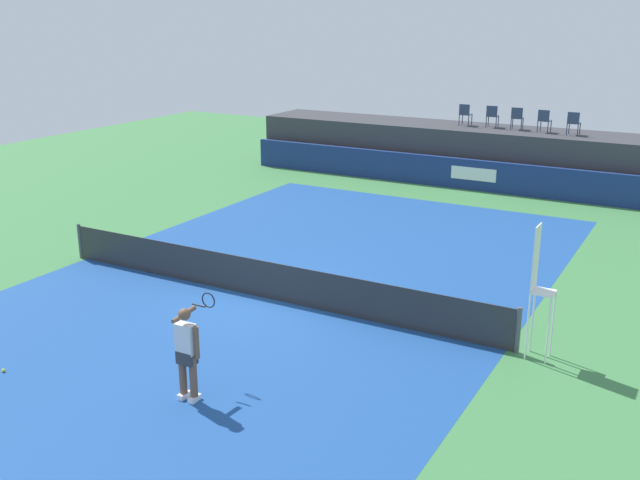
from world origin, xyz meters
name	(u,v)px	position (x,y,z in m)	size (l,w,h in m)	color
ground_plane	(323,262)	(0.00, 3.00, 0.00)	(48.00, 48.00, 0.00)	#3D7A42
court_inner	(264,297)	(0.00, 0.00, 0.00)	(12.00, 22.00, 0.00)	#1C478C
sponsor_wall	(451,172)	(0.00, 13.50, 0.60)	(18.00, 0.22, 1.20)	navy
spectator_platform	(466,153)	(0.00, 15.30, 1.10)	(18.00, 2.80, 2.20)	#38383D
spectator_chair_far_left	(465,114)	(-0.18, 15.40, 2.69)	(0.45, 0.45, 0.89)	#2D3D56
spectator_chair_left	(492,115)	(0.94, 15.45, 2.69)	(0.47, 0.47, 0.89)	#2D3D56
spectator_chair_center	(517,117)	(1.98, 15.36, 2.69)	(0.48, 0.48, 0.89)	#2D3D56
spectator_chair_right	(544,120)	(3.09, 15.14, 2.69)	(0.47, 0.47, 0.89)	#2D3D56
spectator_chair_far_right	(574,122)	(4.21, 15.03, 2.69)	(0.45, 0.45, 0.89)	#2D3D56
umpire_chair	(539,283)	(6.51, 0.00, 1.59)	(0.45, 0.45, 2.76)	white
tennis_net	(263,279)	(0.00, 0.00, 0.47)	(12.40, 0.02, 0.95)	#2D2D2D
net_post_near	(80,241)	(-6.20, 0.00, 0.50)	(0.10, 0.10, 1.00)	#4C4C51
net_post_far	(518,330)	(6.20, 0.00, 0.50)	(0.10, 0.10, 1.00)	#4C4C51
tennis_player	(187,350)	(1.54, -4.73, 0.96)	(0.68, 1.12, 1.77)	white
tennis_ball	(3,370)	(-2.27, -5.71, 0.04)	(0.07, 0.07, 0.07)	#D8EA33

